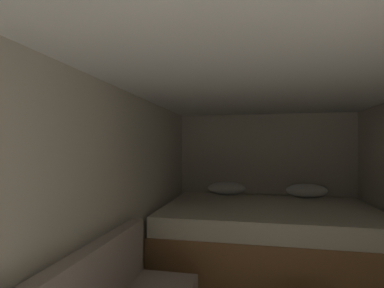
% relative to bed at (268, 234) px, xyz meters
% --- Properties ---
extents(wall_back, '(2.74, 0.05, 1.96)m').
position_rel_bed_xyz_m(wall_back, '(0.00, 0.97, 0.61)').
color(wall_back, beige).
rests_on(wall_back, ground).
extents(wall_left, '(0.05, 5.00, 1.96)m').
position_rel_bed_xyz_m(wall_left, '(-1.35, -1.56, 0.61)').
color(wall_left, beige).
rests_on(wall_left, ground).
extents(ceiling_slab, '(2.74, 5.00, 0.05)m').
position_rel_bed_xyz_m(ceiling_slab, '(0.00, -1.56, 1.62)').
color(ceiling_slab, white).
rests_on(ceiling_slab, wall_left).
extents(bed, '(2.52, 1.81, 0.93)m').
position_rel_bed_xyz_m(bed, '(0.00, 0.00, 0.00)').
color(bed, olive).
rests_on(bed, ground).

